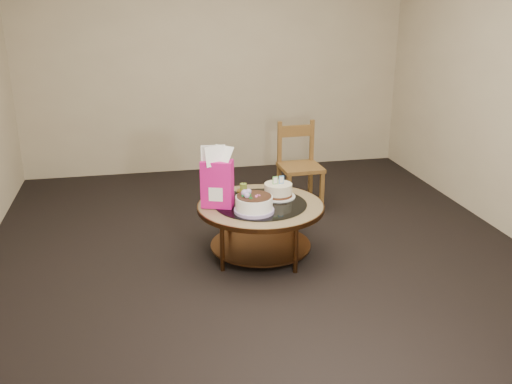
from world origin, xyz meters
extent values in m
plane|color=black|center=(0.00, 0.00, 0.00)|extent=(5.00, 5.00, 0.00)
cube|color=#BCAD8E|center=(0.00, 2.50, 1.30)|extent=(4.50, 0.02, 2.60)
cube|color=#BCAD8E|center=(0.00, -2.50, 1.30)|extent=(4.50, 0.02, 2.60)
cylinder|color=#522F17|center=(0.35, 0.20, 0.21)|extent=(0.04, 0.04, 0.42)
cylinder|color=#522F17|center=(-0.20, 0.35, 0.21)|extent=(0.04, 0.04, 0.42)
cylinder|color=#522F17|center=(-0.35, -0.20, 0.21)|extent=(0.04, 0.04, 0.42)
cylinder|color=#522F17|center=(0.20, -0.35, 0.21)|extent=(0.04, 0.04, 0.42)
cylinder|color=#522F17|center=(0.00, 0.00, 0.10)|extent=(0.82, 0.82, 0.02)
cylinder|color=#522F17|center=(0.00, 0.00, 0.43)|extent=(1.02, 1.02, 0.04)
cylinder|color=#8F764F|center=(0.00, 0.00, 0.45)|extent=(1.00, 1.00, 0.01)
cylinder|color=black|center=(0.00, 0.00, 0.45)|extent=(0.74, 0.74, 0.01)
cylinder|color=#A38AC4|center=(-0.09, -0.17, 0.47)|extent=(0.31, 0.31, 0.02)
cylinder|color=white|center=(-0.09, -0.17, 0.52)|extent=(0.28, 0.28, 0.13)
cylinder|color=black|center=(-0.09, -0.17, 0.59)|extent=(0.27, 0.27, 0.01)
sphere|color=#A38AC4|center=(-0.16, -0.15, 0.61)|extent=(0.06, 0.06, 0.06)
sphere|color=#A38AC4|center=(-0.12, -0.11, 0.61)|extent=(0.05, 0.05, 0.05)
sphere|color=#A38AC4|center=(-0.15, -0.19, 0.61)|extent=(0.04, 0.04, 0.04)
cone|color=#1B6830|center=(-0.12, -0.15, 0.59)|extent=(0.04, 0.04, 0.03)
cone|color=#1B6830|center=(-0.18, -0.17, 0.59)|extent=(0.04, 0.04, 0.03)
cone|color=#1B6830|center=(-0.11, -0.09, 0.59)|extent=(0.03, 0.03, 0.03)
cone|color=#1B6830|center=(-0.12, -0.21, 0.59)|extent=(0.04, 0.04, 0.03)
cylinder|color=white|center=(0.17, 0.12, 0.46)|extent=(0.28, 0.28, 0.01)
cylinder|color=#442313|center=(0.17, 0.12, 0.48)|extent=(0.23, 0.23, 0.02)
cylinder|color=beige|center=(0.17, 0.12, 0.53)|extent=(0.23, 0.23, 0.09)
cube|color=#59B74E|center=(0.15, 0.12, 0.61)|extent=(0.04, 0.01, 0.06)
cube|color=silver|center=(0.15, 0.12, 0.61)|extent=(0.03, 0.01, 0.05)
cube|color=#3F88D7|center=(0.20, 0.12, 0.61)|extent=(0.04, 0.01, 0.06)
cube|color=silver|center=(0.20, 0.12, 0.61)|extent=(0.03, 0.01, 0.05)
cube|color=#C21276|center=(-0.34, 0.01, 0.65)|extent=(0.27, 0.21, 0.37)
cube|color=white|center=(-0.34, 0.01, 0.58)|extent=(0.15, 0.17, 0.11)
cube|color=#EEE062|center=(-0.09, 0.29, 0.46)|extent=(0.12, 0.12, 0.01)
cylinder|color=gold|center=(-0.09, 0.29, 0.47)|extent=(0.12, 0.12, 0.01)
cylinder|color=olive|center=(-0.09, 0.29, 0.51)|extent=(0.06, 0.06, 0.06)
cylinder|color=black|center=(-0.09, 0.29, 0.54)|extent=(0.00, 0.00, 0.01)
cube|color=brown|center=(0.62, 1.00, 0.42)|extent=(0.41, 0.41, 0.04)
cube|color=brown|center=(0.46, 0.82, 0.21)|extent=(0.04, 0.04, 0.42)
cube|color=brown|center=(0.79, 0.84, 0.21)|extent=(0.04, 0.04, 0.42)
cube|color=brown|center=(0.44, 1.16, 0.21)|extent=(0.04, 0.04, 0.42)
cube|color=brown|center=(0.78, 1.17, 0.21)|extent=(0.04, 0.04, 0.42)
cube|color=brown|center=(0.44, 1.16, 0.64)|extent=(0.04, 0.04, 0.43)
cube|color=brown|center=(0.78, 1.17, 0.64)|extent=(0.04, 0.04, 0.43)
cube|color=brown|center=(0.61, 1.17, 0.75)|extent=(0.34, 0.04, 0.11)
camera|label=1|loc=(-0.91, -4.17, 2.07)|focal=40.00mm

